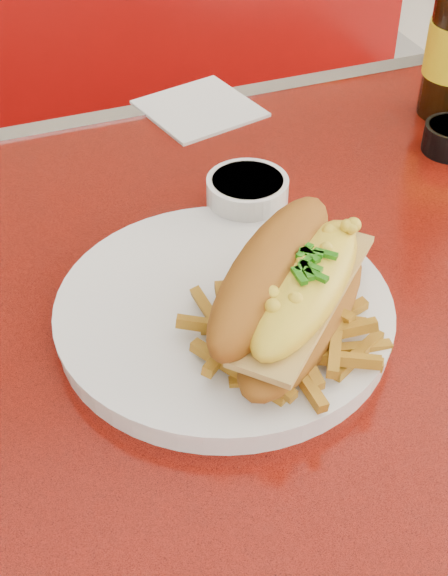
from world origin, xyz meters
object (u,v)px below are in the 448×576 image
object	(u,v)px
fork	(288,266)
gravy_ramekin	(247,197)
mac_hoagie	(293,290)
dinner_plate	(224,313)
booth_bench_far	(159,224)
diner_table	(374,402)

from	to	relation	value
fork	gravy_ramekin	size ratio (longest dim) A/B	1.67
gravy_ramekin	fork	bearing A→B (deg)	-92.61
mac_hoagie	dinner_plate	bearing A→B (deg)	90.80
booth_bench_far	mac_hoagie	bearing A→B (deg)	-98.30
diner_table	gravy_ramekin	world-z (taller)	gravy_ramekin
fork	diner_table	bearing A→B (deg)	-104.03
dinner_plate	diner_table	bearing A→B (deg)	-2.83
dinner_plate	fork	xyz separation A→B (m)	(0.07, 0.03, 0.01)
diner_table	mac_hoagie	world-z (taller)	mac_hoagie
dinner_plate	mac_hoagie	size ratio (longest dim) A/B	1.52
diner_table	fork	distance (m)	0.21
dinner_plate	gravy_ramekin	xyz separation A→B (m)	(0.08, 0.14, 0.01)
fork	dinner_plate	bearing A→B (deg)	120.03
diner_table	gravy_ramekin	distance (m)	0.25
booth_bench_far	fork	distance (m)	0.93
dinner_plate	fork	size ratio (longest dim) A/B	2.13
booth_bench_far	gravy_ramekin	xyz separation A→B (m)	(-0.09, -0.66, 0.51)
dinner_plate	gravy_ramekin	size ratio (longest dim) A/B	3.55
mac_hoagie	fork	world-z (taller)	mac_hoagie
booth_bench_far	dinner_plate	bearing A→B (deg)	-101.65
fork	gravy_ramekin	bearing A→B (deg)	5.43
gravy_ramekin	booth_bench_far	bearing A→B (deg)	82.47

